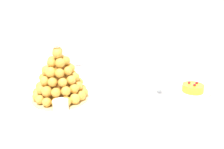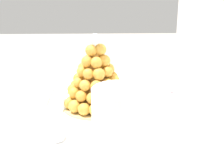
% 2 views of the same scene
% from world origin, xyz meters
% --- Properties ---
extents(buffet_table, '(1.31, 0.88, 0.78)m').
position_xyz_m(buffet_table, '(0.00, 0.00, 0.68)').
color(buffet_table, brown).
rests_on(buffet_table, ground_plane).
extents(serving_tray, '(0.58, 0.33, 0.02)m').
position_xyz_m(serving_tray, '(-0.20, -0.05, 0.78)').
color(serving_tray, white).
rests_on(serving_tray, buffet_table).
extents(croquembouche, '(0.26, 0.26, 0.27)m').
position_xyz_m(croquembouche, '(-0.21, -0.02, 0.89)').
color(croquembouche, tan).
rests_on(croquembouche, serving_tray).
extents(dessert_cup_left, '(0.06, 0.06, 0.05)m').
position_xyz_m(dessert_cup_left, '(-0.42, -0.15, 0.81)').
color(dessert_cup_left, silver).
rests_on(dessert_cup_left, serving_tray).
extents(dessert_cup_mid_left, '(0.06, 0.06, 0.05)m').
position_xyz_m(dessert_cup_mid_left, '(-0.19, -0.14, 0.81)').
color(dessert_cup_mid_left, silver).
rests_on(dessert_cup_mid_left, serving_tray).
extents(dessert_cup_centre, '(0.05, 0.05, 0.06)m').
position_xyz_m(dessert_cup_centre, '(0.03, -0.13, 0.81)').
color(dessert_cup_centre, silver).
rests_on(dessert_cup_centre, serving_tray).
extents(macaron_goblet, '(0.12, 0.12, 0.25)m').
position_xyz_m(macaron_goblet, '(0.25, 0.04, 0.93)').
color(macaron_goblet, white).
rests_on(macaron_goblet, buffet_table).
extents(fruit_tart_plate, '(0.18, 0.18, 0.05)m').
position_xyz_m(fruit_tart_plate, '(0.42, 0.05, 0.79)').
color(fruit_tart_plate, white).
rests_on(fruit_tart_plate, buffet_table).
extents(wine_glass, '(0.07, 0.07, 0.15)m').
position_xyz_m(wine_glass, '(-0.15, 0.26, 0.88)').
color(wine_glass, silver).
rests_on(wine_glass, buffet_table).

